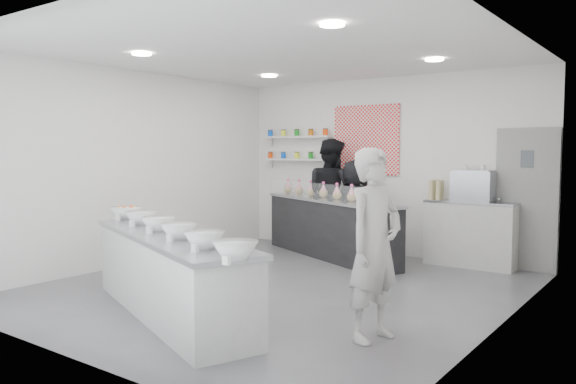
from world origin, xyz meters
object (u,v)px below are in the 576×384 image
Objects in this scene: back_bar at (330,228)px; staff_right at (355,208)px; woman_prep at (375,244)px; prep_counter at (169,275)px; staff_left at (331,196)px; espresso_ledge at (470,234)px; espresso_machine at (474,186)px.

staff_right is at bearing 84.03° from back_bar.
back_bar is at bearing 49.33° from woman_prep.
prep_counter is 1.63× the size of staff_left.
woman_prep reaches higher than espresso_ledge.
prep_counter is 1.79× the size of woman_prep.
espresso_ledge is 3.85m from woman_prep.
prep_counter is 2.38× the size of espresso_ledge.
staff_right reaches higher than espresso_machine.
staff_right is at bearing -173.62° from espresso_machine.
espresso_ledge reaches higher than back_bar.
espresso_machine is (2.16, 0.63, 0.74)m from back_bar.
woman_prep is at bearing 140.78° from staff_left.
staff_right is at bearing 43.33° from woman_prep.
espresso_ledge is 0.73m from espresso_machine.
espresso_machine is 3.84m from woman_prep.
espresso_machine is (1.84, 4.42, 0.79)m from prep_counter.
staff_right is (0.50, -0.03, -0.18)m from staff_left.
staff_left is at bearing 48.47° from woman_prep.
prep_counter is at bearing 89.53° from staff_right.
woman_prep is 4.23m from staff_right.
woman_prep is at bearing 38.10° from prep_counter.
back_bar is at bearing -163.79° from espresso_machine.
staff_right reaches higher than prep_counter.
staff_left is (-2.37, -0.18, 0.48)m from espresso_ledge.
espresso_ledge is 0.75× the size of woman_prep.
espresso_machine is 0.30× the size of staff_left.
staff_left is (-2.72, 3.64, 0.09)m from woman_prep.
back_bar is 5.34× the size of espresso_machine.
prep_counter is 2.27m from woman_prep.
espresso_machine is 2.43m from staff_left.
back_bar is 4.05m from woman_prep.
back_bar is 2.21m from espresso_ledge.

